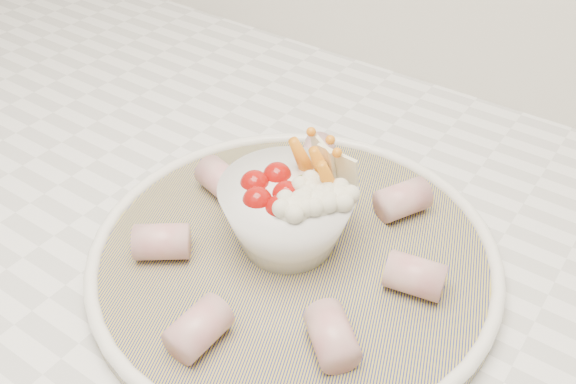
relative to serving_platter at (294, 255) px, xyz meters
The scene contains 3 objects.
serving_platter is the anchor object (origin of this frame).
veggie_bowl 0.04m from the serving_platter, 138.80° to the left, with size 0.12×0.12×0.09m.
cured_meat_rolls 0.02m from the serving_platter, behind, with size 0.26×0.28×0.03m.
Camera 1 is at (0.37, 1.07, 1.33)m, focal length 40.00 mm.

